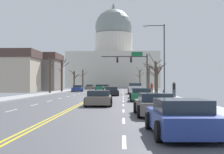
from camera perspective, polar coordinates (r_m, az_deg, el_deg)
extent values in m
cube|color=#4C4C51|center=(39.04, -3.16, -3.62)|extent=(14.00, 180.00, 0.06)
cube|color=yellow|center=(39.05, -3.34, -3.57)|extent=(0.10, 176.40, 0.00)
cube|color=yellow|center=(39.03, -2.99, -3.57)|extent=(0.10, 176.40, 0.00)
cube|color=silver|center=(9.71, 2.17, -11.33)|extent=(0.12, 2.20, 0.00)
cube|color=silver|center=(14.85, 2.09, -7.74)|extent=(0.12, 2.20, 0.00)
cube|color=silver|center=(20.02, 2.05, -6.00)|extent=(0.12, 2.20, 0.00)
cube|color=silver|center=(25.21, 2.02, -4.97)|extent=(0.12, 2.20, 0.00)
cube|color=silver|center=(30.40, 2.01, -4.30)|extent=(0.12, 2.20, 0.00)
cube|color=silver|center=(35.59, 2.00, -3.82)|extent=(0.12, 2.20, 0.00)
cube|color=silver|center=(40.79, 1.99, -3.47)|extent=(0.12, 2.20, 0.00)
cube|color=silver|center=(45.98, 1.98, -3.19)|extent=(0.12, 2.20, 0.00)
cube|color=silver|center=(51.18, 1.98, -2.97)|extent=(0.12, 2.20, 0.00)
cube|color=silver|center=(56.38, 1.97, -2.79)|extent=(0.12, 2.20, 0.00)
cube|color=silver|center=(61.57, 1.97, -2.64)|extent=(0.12, 2.20, 0.00)
cube|color=silver|center=(66.77, 1.97, -2.52)|extent=(0.12, 2.20, 0.00)
cube|color=silver|center=(71.97, 1.96, -2.41)|extent=(0.12, 2.20, 0.00)
cube|color=silver|center=(77.17, 1.96, -2.32)|extent=(0.12, 2.20, 0.00)
cube|color=silver|center=(82.37, 1.96, -2.23)|extent=(0.12, 2.20, 0.00)
cube|color=silver|center=(87.57, 1.96, -2.16)|extent=(0.12, 2.20, 0.00)
cube|color=silver|center=(92.77, 1.96, -2.10)|extent=(0.12, 2.20, 0.00)
cube|color=silver|center=(97.96, 1.96, -2.04)|extent=(0.12, 2.20, 0.00)
cube|color=silver|center=(103.16, 1.96, -1.99)|extent=(0.12, 2.20, 0.00)
cube|color=silver|center=(21.20, -17.33, -5.68)|extent=(0.12, 2.20, 0.00)
cube|color=silver|center=(26.15, -13.56, -4.80)|extent=(0.12, 2.20, 0.00)
cube|color=silver|center=(31.19, -11.00, -4.20)|extent=(0.12, 2.20, 0.00)
cube|color=silver|center=(36.27, -9.16, -3.76)|extent=(0.12, 2.20, 0.00)
cube|color=silver|center=(41.38, -7.77, -3.42)|extent=(0.12, 2.20, 0.00)
cube|color=silver|center=(46.51, -6.69, -3.16)|extent=(0.12, 2.20, 0.00)
cube|color=silver|center=(51.65, -5.82, -2.95)|extent=(0.12, 2.20, 0.00)
cube|color=silver|center=(56.80, -5.11, -2.77)|extent=(0.12, 2.20, 0.00)
cube|color=silver|center=(61.97, -4.52, -2.63)|extent=(0.12, 2.20, 0.00)
cube|color=silver|center=(67.13, -4.02, -2.51)|extent=(0.12, 2.20, 0.00)
cube|color=silver|center=(72.31, -3.60, -2.40)|extent=(0.12, 2.20, 0.00)
cube|color=silver|center=(77.48, -3.23, -2.31)|extent=(0.12, 2.20, 0.00)
cube|color=silver|center=(82.66, -2.90, -2.23)|extent=(0.12, 2.20, 0.00)
cube|color=silver|center=(87.84, -2.61, -2.16)|extent=(0.12, 2.20, 0.00)
cube|color=silver|center=(93.03, -2.36, -2.10)|extent=(0.12, 2.20, 0.00)
cube|color=silver|center=(98.21, -2.13, -2.04)|extent=(0.12, 2.20, 0.00)
cube|color=silver|center=(103.40, -1.93, -1.99)|extent=(0.12, 2.20, 0.00)
cube|color=#969696|center=(39.21, 9.33, -3.45)|extent=(3.00, 180.00, 0.14)
cube|color=#969696|center=(40.68, -15.19, -3.34)|extent=(3.00, 180.00, 0.14)
cylinder|color=#28282D|center=(55.15, 6.24, 0.68)|extent=(0.22, 0.22, 6.48)
cylinder|color=#28282D|center=(55.15, 2.18, 3.64)|extent=(7.80, 0.16, 0.16)
cube|color=black|center=(55.12, 3.40, 3.05)|extent=(0.32, 0.28, 0.92)
sphere|color=red|center=(54.98, 3.40, 3.36)|extent=(0.22, 0.22, 0.22)
sphere|color=#332B05|center=(54.96, 3.40, 3.07)|extent=(0.22, 0.22, 0.22)
sphere|color=black|center=(54.94, 3.40, 2.78)|extent=(0.22, 0.22, 0.22)
cube|color=black|center=(55.11, 0.96, 3.05)|extent=(0.32, 0.28, 0.92)
sphere|color=red|center=(54.97, 0.96, 3.36)|extent=(0.22, 0.22, 0.22)
sphere|color=#332B05|center=(54.95, 0.96, 3.07)|extent=(0.22, 0.22, 0.22)
sphere|color=black|center=(54.93, 0.96, 2.77)|extent=(0.22, 0.22, 0.22)
cube|color=#146033|center=(55.26, 4.45, 4.10)|extent=(1.90, 0.06, 0.70)
cylinder|color=#333338|center=(37.28, 9.24, 2.92)|extent=(0.14, 0.14, 8.31)
cylinder|color=#333338|center=(37.64, 7.55, 9.02)|extent=(2.19, 0.09, 0.09)
cube|color=#B2B2AD|center=(37.54, 5.87, 8.94)|extent=(0.56, 0.24, 0.16)
cube|color=beige|center=(119.06, 0.27, 1.12)|extent=(31.99, 22.97, 12.39)
cylinder|color=beige|center=(119.84, 0.27, 5.87)|extent=(13.94, 13.94, 7.49)
sphere|color=gray|center=(120.73, 0.26, 8.76)|extent=(13.61, 13.61, 13.61)
cone|color=gray|center=(122.34, 0.26, 12.45)|extent=(1.80, 1.80, 2.40)
cube|color=silver|center=(50.86, 4.15, -2.28)|extent=(2.20, 5.33, 0.81)
cube|color=#1E2833|center=(51.59, 4.13, -1.45)|extent=(1.95, 1.84, 0.65)
cube|color=silver|center=(48.27, 4.19, -1.73)|extent=(1.91, 0.14, 0.22)
cylinder|color=black|center=(52.44, 2.98, -2.49)|extent=(0.30, 0.81, 0.80)
cylinder|color=black|center=(52.48, 5.25, -2.49)|extent=(0.30, 0.81, 0.80)
cylinder|color=black|center=(49.27, 2.97, -2.58)|extent=(0.30, 0.81, 0.80)
cylinder|color=black|center=(49.31, 5.38, -2.58)|extent=(0.30, 0.81, 0.80)
cube|color=black|center=(43.51, -0.10, -2.69)|extent=(1.92, 4.40, 0.64)
cube|color=#232D38|center=(43.32, -0.10, -2.01)|extent=(1.63, 2.21, 0.39)
cylinder|color=black|center=(44.87, -1.23, -2.84)|extent=(0.24, 0.65, 0.64)
cylinder|color=black|center=(44.87, 1.04, -2.84)|extent=(0.24, 0.65, 0.64)
cylinder|color=black|center=(42.18, -1.31, -2.95)|extent=(0.24, 0.65, 0.64)
cylinder|color=black|center=(42.18, 1.10, -2.95)|extent=(0.24, 0.65, 0.64)
cube|color=silver|center=(37.03, 4.70, -3.03)|extent=(1.84, 4.53, 0.56)
cube|color=#232D38|center=(36.86, 4.71, -2.28)|extent=(1.56, 1.96, 0.41)
cylinder|color=black|center=(38.37, 3.26, -3.14)|extent=(0.24, 0.65, 0.64)
cylinder|color=black|center=(38.49, 5.82, -3.13)|extent=(0.24, 0.65, 0.64)
cylinder|color=black|center=(35.59, 3.48, -3.31)|extent=(0.24, 0.65, 0.64)
cylinder|color=black|center=(35.73, 6.24, -3.30)|extent=(0.24, 0.65, 0.64)
cube|color=#1E7247|center=(31.07, 5.17, -3.38)|extent=(2.00, 4.49, 0.61)
cube|color=#232D38|center=(30.77, 5.18, -2.42)|extent=(1.71, 2.05, 0.45)
cylinder|color=black|center=(32.44, 3.43, -3.53)|extent=(0.24, 0.65, 0.64)
cylinder|color=black|center=(32.49, 6.76, -3.52)|extent=(0.24, 0.65, 0.64)
cylinder|color=black|center=(29.69, 3.43, -3.76)|extent=(0.24, 0.65, 0.64)
cylinder|color=black|center=(29.75, 7.07, -3.75)|extent=(0.24, 0.65, 0.64)
cube|color=#6B6056|center=(24.65, -2.33, -4.02)|extent=(1.91, 4.38, 0.58)
cube|color=#232D38|center=(24.27, -2.37, -2.88)|extent=(1.64, 2.05, 0.42)
cylinder|color=black|center=(26.06, -4.17, -4.14)|extent=(0.24, 0.65, 0.64)
cylinder|color=black|center=(25.97, -0.18, -4.16)|extent=(0.24, 0.65, 0.64)
cylinder|color=black|center=(23.38, -4.72, -4.50)|extent=(0.24, 0.65, 0.64)
cylinder|color=black|center=(23.29, -0.26, -4.52)|extent=(0.24, 0.65, 0.64)
cube|color=#6B6056|center=(17.41, 7.44, -5.22)|extent=(1.91, 4.45, 0.61)
cube|color=#232D38|center=(17.01, 7.59, -3.57)|extent=(1.63, 2.18, 0.43)
cylinder|color=black|center=(18.69, 4.20, -5.38)|extent=(0.24, 0.65, 0.64)
cylinder|color=black|center=(18.89, 9.61, -5.32)|extent=(0.24, 0.65, 0.64)
cylinder|color=black|center=(15.97, 4.87, -6.12)|extent=(0.24, 0.65, 0.64)
cylinder|color=black|center=(16.21, 11.19, -6.03)|extent=(0.24, 0.65, 0.64)
cube|color=navy|center=(11.06, 12.02, -7.58)|extent=(1.96, 4.40, 0.62)
cube|color=#232D38|center=(10.83, 12.22, -4.95)|extent=(1.67, 2.20, 0.42)
cylinder|color=black|center=(12.25, 6.51, -7.67)|extent=(0.24, 0.65, 0.64)
cylinder|color=black|center=(12.58, 14.83, -7.46)|extent=(0.24, 0.65, 0.64)
cylinder|color=black|center=(9.60, 8.34, -9.51)|extent=(0.24, 0.65, 0.64)
cylinder|color=black|center=(10.02, 18.80, -9.11)|extent=(0.24, 0.65, 0.64)
cube|color=navy|center=(62.99, -6.15, -2.15)|extent=(1.93, 4.50, 0.68)
cube|color=#232D38|center=(63.31, -6.12, -1.64)|extent=(1.63, 2.03, 0.44)
cylinder|color=black|center=(61.53, -5.46, -2.34)|extent=(0.24, 0.65, 0.64)
cylinder|color=black|center=(61.73, -7.11, -2.34)|extent=(0.24, 0.65, 0.64)
cylinder|color=black|center=(64.27, -5.23, -2.29)|extent=(0.24, 0.65, 0.64)
cylinder|color=black|center=(64.46, -6.81, -2.28)|extent=(0.24, 0.65, 0.64)
cube|color=#1E7247|center=(75.26, -2.23, -1.96)|extent=(1.90, 4.29, 0.70)
cube|color=#232D38|center=(75.41, -2.22, -1.52)|extent=(1.64, 1.94, 0.47)
cylinder|color=black|center=(73.90, -1.58, -2.13)|extent=(0.23, 0.64, 0.64)
cylinder|color=black|center=(74.01, -3.00, -2.12)|extent=(0.23, 0.64, 0.64)
cylinder|color=black|center=(76.54, -1.48, -2.09)|extent=(0.23, 0.64, 0.64)
cylinder|color=black|center=(76.64, -2.86, -2.09)|extent=(0.23, 0.64, 0.64)
cube|color=#6B6056|center=(85.55, -4.00, -1.87)|extent=(2.02, 4.28, 0.62)
cube|color=#232D38|center=(85.95, -3.97, -1.51)|extent=(1.72, 1.93, 0.45)
cylinder|color=black|center=(84.13, -3.49, -1.99)|extent=(0.24, 0.65, 0.64)
cylinder|color=black|center=(84.39, -4.76, -1.99)|extent=(0.24, 0.65, 0.64)
cylinder|color=black|center=(86.72, -3.27, -1.96)|extent=(0.24, 0.65, 0.64)
cylinder|color=black|center=(86.98, -4.50, -1.96)|extent=(0.24, 0.65, 0.64)
cube|color=#6B6056|center=(96.34, -1.10, -1.79)|extent=(2.06, 4.53, 0.58)
cube|color=#232D38|center=(96.70, -1.08, -1.49)|extent=(1.74, 2.07, 0.45)
cylinder|color=black|center=(94.89, -0.60, -1.88)|extent=(0.24, 0.65, 0.64)
cylinder|color=black|center=(95.06, -1.74, -1.88)|extent=(0.24, 0.65, 0.64)
cylinder|color=black|center=(97.64, -0.47, -1.86)|extent=(0.24, 0.65, 0.64)
cylinder|color=black|center=(97.81, -1.57, -1.86)|extent=(0.24, 0.65, 0.64)
cube|color=#B2A38E|center=(62.62, -18.66, 0.28)|extent=(12.06, 7.55, 6.22)
cube|color=#47332D|center=(62.82, -18.64, 3.82)|extent=(12.54, 7.86, 1.53)
cube|color=slate|center=(71.93, -13.90, 0.25)|extent=(11.57, 9.54, 6.60)
cube|color=#47332D|center=(72.13, -13.89, 3.41)|extent=(12.03, 9.92, 1.37)
cylinder|color=#4C3D2D|center=(67.95, 6.54, -0.35)|extent=(0.38, 0.38, 4.80)
cylinder|color=#4C3D2D|center=(68.74, 6.73, 1.64)|extent=(0.65, 1.45, 1.13)
cylinder|color=#4C3D2D|center=(67.82, 6.10, 1.65)|extent=(1.15, 0.45, 1.11)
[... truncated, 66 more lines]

